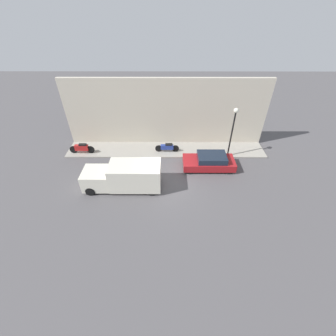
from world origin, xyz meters
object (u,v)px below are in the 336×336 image
at_px(streetlamp, 234,124).
at_px(motorcycle_red, 82,148).
at_px(motorcycle_blue, 167,147).
at_px(delivery_van, 124,176).
at_px(parked_car, 209,161).

bearing_deg(streetlamp, motorcycle_red, 88.28).
relative_size(motorcycle_blue, streetlamp, 0.48).
relative_size(delivery_van, motorcycle_blue, 2.63).
bearing_deg(motorcycle_blue, delivery_van, 146.00).
height_order(motorcycle_blue, motorcycle_red, motorcycle_red).
bearing_deg(motorcycle_blue, motorcycle_red, 92.01).
relative_size(parked_car, delivery_van, 0.75).
bearing_deg(parked_car, delivery_van, 110.03).
bearing_deg(delivery_van, parked_car, -69.97).
xyz_separation_m(delivery_van, motorcycle_blue, (4.44, -2.99, -0.46)).
bearing_deg(delivery_van, motorcycle_red, 45.61).
distance_m(delivery_van, motorcycle_blue, 5.37).
bearing_deg(motorcycle_red, motorcycle_blue, -87.99).
distance_m(parked_car, delivery_van, 6.72).
xyz_separation_m(parked_car, streetlamp, (1.51, -1.79, 2.47)).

